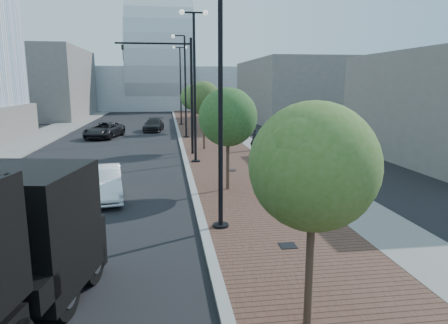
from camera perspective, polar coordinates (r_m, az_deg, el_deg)
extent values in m
cube|color=#4C2D23|center=(43.81, -1.90, 4.51)|extent=(7.00, 140.00, 0.12)
cube|color=slate|center=(44.17, 1.59, 4.57)|extent=(2.40, 140.00, 0.13)
cube|color=gray|center=(43.57, -6.50, 4.42)|extent=(0.30, 140.00, 0.14)
cube|color=slate|center=(45.14, -23.26, 3.81)|extent=(4.00, 140.00, 0.12)
cube|color=black|center=(10.27, -26.41, -8.44)|extent=(3.09, 3.17, 2.72)
cube|color=black|center=(11.81, -22.47, -10.22)|extent=(2.57, 0.99, 1.36)
cylinder|color=black|center=(9.76, -21.67, -16.75)|extent=(0.53, 1.19, 1.15)
cylinder|color=silver|center=(9.76, -21.67, -16.75)|extent=(0.47, 0.68, 0.63)
cylinder|color=black|center=(12.03, -28.23, -11.94)|extent=(0.53, 1.19, 1.15)
cylinder|color=silver|center=(12.03, -28.23, -11.94)|extent=(0.47, 0.68, 0.63)
cylinder|color=black|center=(11.08, -18.19, -13.09)|extent=(0.53, 1.19, 1.15)
cylinder|color=silver|center=(11.08, -18.19, -13.09)|extent=(0.47, 0.68, 0.63)
imported|color=white|center=(18.57, -16.59, -2.82)|extent=(2.14, 4.49, 1.42)
imported|color=black|center=(39.42, -16.48, 4.33)|extent=(3.63, 5.74, 1.48)
imported|color=black|center=(43.89, -9.85, 5.15)|extent=(2.33, 4.70, 1.31)
imported|color=black|center=(30.13, 4.26, 3.09)|extent=(0.74, 0.61, 1.74)
cylinder|color=black|center=(14.26, -0.47, -9.09)|extent=(0.56, 0.56, 0.20)
cylinder|color=black|center=(13.40, -0.50, 9.38)|extent=(0.16, 0.16, 9.00)
cylinder|color=black|center=(25.81, -4.00, 0.02)|extent=(0.56, 0.56, 0.20)
cylinder|color=black|center=(25.34, -4.13, 10.11)|extent=(0.16, 0.16, 9.00)
cylinder|color=black|center=(25.67, -4.28, 20.20)|extent=(1.40, 0.10, 0.10)
sphere|color=silver|center=(25.63, -5.94, 20.19)|extent=(0.32, 0.32, 0.32)
sphere|color=silver|center=(25.73, -2.62, 20.20)|extent=(0.32, 0.32, 0.32)
cylinder|color=black|center=(37.64, -5.32, 3.46)|extent=(0.56, 0.56, 0.20)
cylinder|color=black|center=(37.32, -5.44, 10.36)|extent=(0.16, 0.16, 9.00)
cylinder|color=black|center=(37.52, -6.37, 17.23)|extent=(1.00, 0.10, 0.10)
sphere|color=silver|center=(37.50, -7.17, 17.11)|extent=(0.32, 0.32, 0.32)
cylinder|color=black|center=(49.55, -6.01, 5.25)|extent=(0.56, 0.56, 0.20)
cylinder|color=black|center=(49.31, -6.11, 10.48)|extent=(0.16, 0.16, 9.00)
cylinder|color=black|center=(49.48, -6.22, 15.70)|extent=(1.40, 0.10, 0.10)
sphere|color=silver|center=(49.46, -7.07, 15.69)|extent=(0.32, 0.32, 0.32)
sphere|color=silver|center=(49.51, -5.38, 15.71)|extent=(0.32, 0.32, 0.32)
cylinder|color=black|center=(28.35, -4.54, 8.94)|extent=(0.18, 0.18, 8.00)
cylinder|color=black|center=(28.41, -9.90, 16.09)|extent=(5.00, 0.12, 0.12)
imported|color=black|center=(28.48, -14.02, 14.70)|extent=(0.16, 0.20, 1.00)
cylinder|color=#382619|center=(8.49, 11.96, -12.80)|extent=(0.16, 0.16, 3.21)
sphere|color=#3F6121|center=(7.94, 12.49, -0.59)|extent=(2.51, 2.51, 2.51)
sphere|color=#3F6121|center=(8.40, 14.27, -1.63)|extent=(1.76, 1.76, 1.76)
sphere|color=#3F6121|center=(7.50, 11.23, 1.29)|extent=(1.50, 1.50, 1.50)
cylinder|color=#382619|center=(18.79, 0.53, 0.67)|extent=(0.16, 0.16, 3.26)
sphere|color=#234D1A|center=(18.54, 0.54, 6.34)|extent=(2.69, 2.69, 2.69)
sphere|color=#234D1A|center=(18.92, 1.60, 5.72)|extent=(1.88, 1.88, 1.88)
sphere|color=#234D1A|center=(18.18, -0.26, 7.28)|extent=(1.61, 1.61, 1.61)
cylinder|color=#382619|center=(30.57, -2.84, 5.02)|extent=(0.16, 0.16, 3.65)
sphere|color=#324D1A|center=(30.42, -2.88, 8.93)|extent=(2.52, 2.52, 2.52)
sphere|color=#324D1A|center=(30.77, -2.18, 8.47)|extent=(1.77, 1.77, 1.77)
sphere|color=#324D1A|center=(30.09, -3.41, 9.60)|extent=(1.51, 1.51, 1.51)
cylinder|color=#382619|center=(42.50, -4.34, 6.46)|extent=(0.16, 0.16, 3.34)
sphere|color=#366321|center=(42.39, -4.37, 9.03)|extent=(2.56, 2.56, 2.56)
sphere|color=#366321|center=(42.73, -3.85, 8.74)|extent=(1.79, 1.79, 1.79)
sphere|color=#366321|center=(42.06, -4.77, 9.47)|extent=(1.54, 1.54, 1.54)
cube|color=#A3A7AC|center=(88.29, -8.74, 10.21)|extent=(50.00, 28.00, 8.00)
cube|color=#67625D|center=(66.02, -25.04, 9.97)|extent=(14.00, 20.00, 10.00)
cube|color=#645F5A|center=(55.98, 9.94, 9.80)|extent=(12.00, 22.00, 8.00)
cube|color=black|center=(12.79, 8.94, -11.52)|extent=(0.50, 0.50, 0.02)
cube|color=black|center=(23.08, 1.00, -1.19)|extent=(0.50, 0.50, 0.02)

